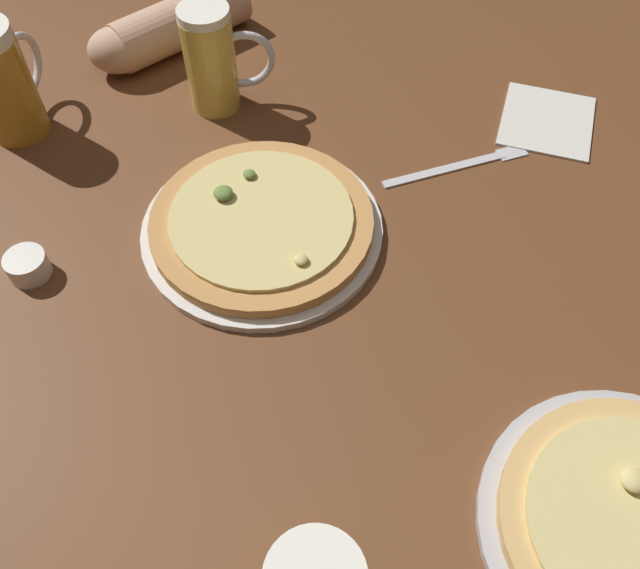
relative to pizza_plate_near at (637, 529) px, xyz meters
The scene contains 9 objects.
ground_plane 0.44m from the pizza_plate_near, 128.65° to the left, with size 2.40×2.40×0.03m, color brown.
pizza_plate_near is the anchor object (origin of this frame).
pizza_plate_far 0.57m from the pizza_plate_near, 126.56° to the left, with size 0.33×0.33×0.05m.
beer_mug_dark 1.01m from the pizza_plate_near, 133.70° to the left, with size 0.09×0.15×0.18m.
beer_mug_amber 0.84m from the pizza_plate_near, 117.39° to the left, with size 0.14×0.08×0.17m.
ramekin_sauce 0.78m from the pizza_plate_near, 146.49° to the left, with size 0.05×0.05×0.03m, color silver.
napkin_folded 0.64m from the pizza_plate_near, 78.69° to the left, with size 0.14×0.16×0.01m, color silver.
fork_spare 0.55m from the pizza_plate_near, 93.93° to the left, with size 0.23×0.06×0.01m.
diner_arm 1.01m from the pizza_plate_near, 117.46° to the left, with size 0.28×0.20×0.08m.
Camera 1 is at (-0.07, -0.51, 0.72)m, focal length 38.37 mm.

